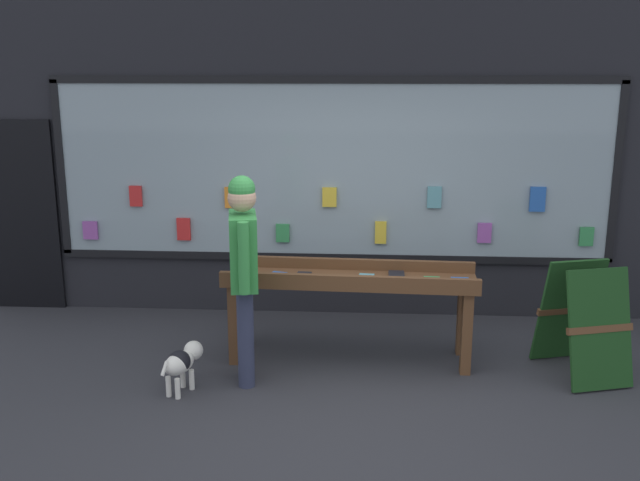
# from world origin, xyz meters

# --- Properties ---
(ground_plane) EXTENTS (40.00, 40.00, 0.00)m
(ground_plane) POSITION_xyz_m (0.00, 0.00, 0.00)
(ground_plane) COLOR #2D2D33
(shopfront_facade) EXTENTS (8.38, 0.29, 3.33)m
(shopfront_facade) POSITION_xyz_m (-0.06, 2.39, 1.65)
(shopfront_facade) COLOR black
(shopfront_facade) RESTS_ON ground_plane
(display_table_main) EXTENTS (2.30, 0.71, 0.89)m
(display_table_main) POSITION_xyz_m (0.01, 1.02, 0.70)
(display_table_main) COLOR brown
(display_table_main) RESTS_ON ground_plane
(person_browsing) EXTENTS (0.31, 0.69, 1.79)m
(person_browsing) POSITION_xyz_m (-0.87, 0.47, 1.07)
(person_browsing) COLOR #2D334C
(person_browsing) RESTS_ON ground_plane
(small_dog) EXTENTS (0.30, 0.50, 0.39)m
(small_dog) POSITION_xyz_m (-1.37, 0.25, 0.27)
(small_dog) COLOR white
(small_dog) RESTS_ON ground_plane
(sandwich_board_sign) EXTENTS (0.74, 0.88, 1.00)m
(sandwich_board_sign) POSITION_xyz_m (2.04, 0.82, 0.51)
(sandwich_board_sign) COLOR #193F19
(sandwich_board_sign) RESTS_ON ground_plane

